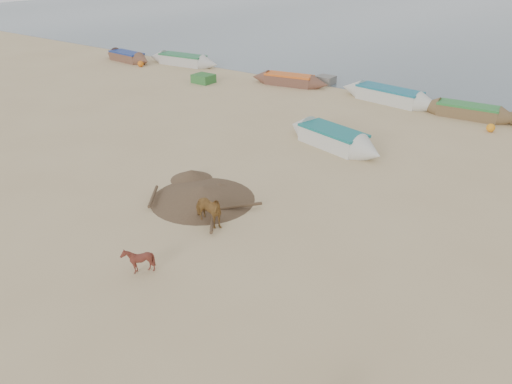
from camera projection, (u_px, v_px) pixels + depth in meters
ground at (178, 269)px, 15.12m from camera, size 140.00×140.00×0.00m
cow_adult at (208, 210)px, 17.19m from camera, size 1.47×0.76×1.20m
calf_front at (138, 260)px, 14.78m from camera, size 0.87×0.80×0.85m
near_canoe at (333, 138)px, 24.15m from camera, size 5.95×2.88×0.88m
debris_pile at (202, 193)px, 19.12m from camera, size 4.38×4.38×0.55m
waterline_canoes at (411, 100)px, 30.22m from camera, size 54.02×4.07×0.90m
beach_clutter at (480, 119)px, 27.18m from camera, size 45.45×5.98×0.64m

